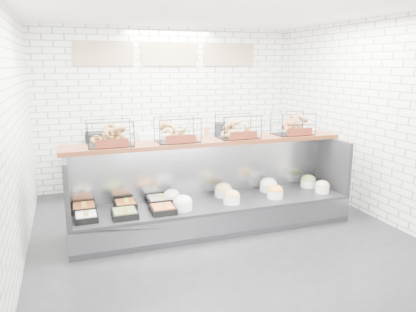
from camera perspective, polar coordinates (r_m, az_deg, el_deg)
name	(u,v)px	position (r m, az deg, el deg)	size (l,w,h in m)	color
ground	(221,235)	(5.73, 1.81, -11.08)	(5.50, 5.50, 0.00)	black
room_shell	(207,83)	(5.82, -0.20, 10.21)	(5.02, 5.51, 3.01)	white
display_case	(212,205)	(5.91, 0.58, -6.89)	(4.00, 0.90, 1.20)	black
bagel_shelf	(209,132)	(5.81, 0.11, 3.44)	(4.10, 0.50, 0.40)	#49200F
prep_counter	(175,163)	(7.78, -4.66, -1.03)	(4.00, 0.60, 1.20)	#93969B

